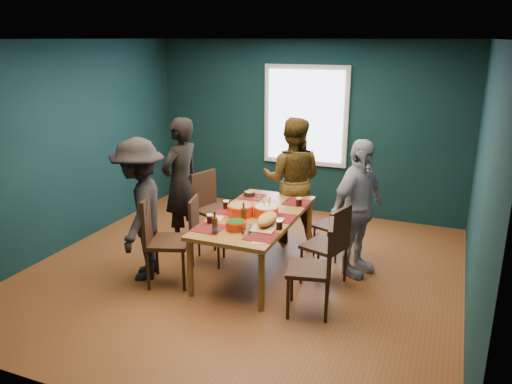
{
  "coord_description": "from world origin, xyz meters",
  "views": [
    {
      "loc": [
        2.22,
        -5.03,
        2.71
      ],
      "look_at": [
        0.14,
        0.07,
        1.01
      ],
      "focal_mm": 35.0,
      "sensor_mm": 36.0,
      "label": 1
    }
  ],
  "objects_px": {
    "person_back": "(292,180)",
    "cutting_board": "(267,220)",
    "dining_table": "(256,220)",
    "chair_right_near": "(319,261)",
    "chair_right_mid": "(331,240)",
    "person_far_left": "(181,183)",
    "person_right": "(357,208)",
    "person_near_left": "(140,210)",
    "bowl_herbs": "(236,225)",
    "chair_right_far": "(338,221)",
    "chair_left_far": "(209,202)",
    "bowl_salad": "(240,210)",
    "chair_left_near": "(159,233)",
    "chair_left_mid": "(201,226)",
    "bowl_dumpling": "(266,211)"
  },
  "relations": [
    {
      "from": "person_back",
      "to": "cutting_board",
      "type": "relative_size",
      "value": 2.67
    },
    {
      "from": "dining_table",
      "to": "chair_right_near",
      "type": "xyz_separation_m",
      "value": [
        0.96,
        -0.67,
        -0.08
      ]
    },
    {
      "from": "chair_right_mid",
      "to": "person_far_left",
      "type": "xyz_separation_m",
      "value": [
        -2.15,
        0.39,
        0.33
      ]
    },
    {
      "from": "person_back",
      "to": "person_right",
      "type": "height_order",
      "value": "person_back"
    },
    {
      "from": "person_near_left",
      "to": "bowl_herbs",
      "type": "distance_m",
      "value": 1.16
    },
    {
      "from": "chair_right_far",
      "to": "person_back",
      "type": "relative_size",
      "value": 0.49
    },
    {
      "from": "chair_left_far",
      "to": "bowl_salad",
      "type": "xyz_separation_m",
      "value": [
        0.77,
        -0.69,
        0.21
      ]
    },
    {
      "from": "chair_left_far",
      "to": "chair_left_near",
      "type": "relative_size",
      "value": 0.94
    },
    {
      "from": "person_back",
      "to": "chair_left_near",
      "type": "bearing_deg",
      "value": 51.68
    },
    {
      "from": "chair_right_near",
      "to": "person_near_left",
      "type": "xyz_separation_m",
      "value": [
        -2.13,
        0.03,
        0.26
      ]
    },
    {
      "from": "chair_left_mid",
      "to": "chair_right_mid",
      "type": "height_order",
      "value": "chair_right_mid"
    },
    {
      "from": "dining_table",
      "to": "chair_left_near",
      "type": "distance_m",
      "value": 1.13
    },
    {
      "from": "chair_right_near",
      "to": "bowl_dumpling",
      "type": "height_order",
      "value": "bowl_dumpling"
    },
    {
      "from": "chair_right_far",
      "to": "bowl_salad",
      "type": "distance_m",
      "value": 1.32
    },
    {
      "from": "chair_left_near",
      "to": "cutting_board",
      "type": "height_order",
      "value": "chair_left_near"
    },
    {
      "from": "person_far_left",
      "to": "bowl_salad",
      "type": "distance_m",
      "value": 1.15
    },
    {
      "from": "dining_table",
      "to": "person_far_left",
      "type": "bearing_deg",
      "value": 163.41
    },
    {
      "from": "person_far_left",
      "to": "cutting_board",
      "type": "bearing_deg",
      "value": 77.98
    },
    {
      "from": "chair_left_near",
      "to": "chair_right_near",
      "type": "distance_m",
      "value": 1.84
    },
    {
      "from": "person_far_left",
      "to": "person_near_left",
      "type": "xyz_separation_m",
      "value": [
        0.04,
        -1.0,
        -0.04
      ]
    },
    {
      "from": "bowl_herbs",
      "to": "chair_right_far",
      "type": "bearing_deg",
      "value": 56.08
    },
    {
      "from": "dining_table",
      "to": "person_back",
      "type": "xyz_separation_m",
      "value": [
        0.09,
        1.1,
        0.21
      ]
    },
    {
      "from": "chair_left_near",
      "to": "cutting_board",
      "type": "relative_size",
      "value": 1.61
    },
    {
      "from": "chair_right_far",
      "to": "person_right",
      "type": "distance_m",
      "value": 0.56
    },
    {
      "from": "chair_left_near",
      "to": "person_near_left",
      "type": "distance_m",
      "value": 0.37
    },
    {
      "from": "dining_table",
      "to": "person_near_left",
      "type": "height_order",
      "value": "person_near_left"
    },
    {
      "from": "chair_left_far",
      "to": "person_right",
      "type": "distance_m",
      "value": 2.08
    },
    {
      "from": "chair_left_mid",
      "to": "cutting_board",
      "type": "height_order",
      "value": "cutting_board"
    },
    {
      "from": "bowl_dumpling",
      "to": "bowl_herbs",
      "type": "bearing_deg",
      "value": -105.93
    },
    {
      "from": "person_right",
      "to": "person_near_left",
      "type": "xyz_separation_m",
      "value": [
        -2.29,
        -1.02,
        0.01
      ]
    },
    {
      "from": "chair_right_near",
      "to": "bowl_herbs",
      "type": "height_order",
      "value": "chair_right_near"
    },
    {
      "from": "person_near_left",
      "to": "bowl_herbs",
      "type": "height_order",
      "value": "person_near_left"
    },
    {
      "from": "person_right",
      "to": "cutting_board",
      "type": "relative_size",
      "value": 2.54
    },
    {
      "from": "chair_right_near",
      "to": "person_right",
      "type": "relative_size",
      "value": 0.6
    },
    {
      "from": "person_near_left",
      "to": "person_far_left",
      "type": "bearing_deg",
      "value": 159.85
    },
    {
      "from": "dining_table",
      "to": "person_near_left",
      "type": "distance_m",
      "value": 1.35
    },
    {
      "from": "bowl_dumpling",
      "to": "cutting_board",
      "type": "xyz_separation_m",
      "value": [
        0.13,
        -0.29,
        -0.0
      ]
    },
    {
      "from": "chair_right_near",
      "to": "person_back",
      "type": "xyz_separation_m",
      "value": [
        -0.87,
        1.77,
        0.29
      ]
    },
    {
      "from": "cutting_board",
      "to": "bowl_salad",
      "type": "bearing_deg",
      "value": 151.46
    },
    {
      "from": "chair_left_far",
      "to": "chair_left_mid",
      "type": "distance_m",
      "value": 0.69
    },
    {
      "from": "person_back",
      "to": "bowl_herbs",
      "type": "height_order",
      "value": "person_back"
    },
    {
      "from": "chair_right_near",
      "to": "person_right",
      "type": "bearing_deg",
      "value": 68.69
    },
    {
      "from": "chair_left_near",
      "to": "bowl_salad",
      "type": "relative_size",
      "value": 3.36
    },
    {
      "from": "dining_table",
      "to": "person_back",
      "type": "relative_size",
      "value": 1.1
    },
    {
      "from": "person_right",
      "to": "person_near_left",
      "type": "relative_size",
      "value": 0.98
    },
    {
      "from": "bowl_salad",
      "to": "bowl_dumpling",
      "type": "height_order",
      "value": "bowl_dumpling"
    },
    {
      "from": "chair_left_near",
      "to": "chair_right_far",
      "type": "bearing_deg",
      "value": 21.32
    },
    {
      "from": "chair_left_far",
      "to": "person_back",
      "type": "height_order",
      "value": "person_back"
    },
    {
      "from": "chair_left_near",
      "to": "chair_right_near",
      "type": "bearing_deg",
      "value": -17.64
    },
    {
      "from": "dining_table",
      "to": "bowl_salad",
      "type": "bearing_deg",
      "value": -150.51
    }
  ]
}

